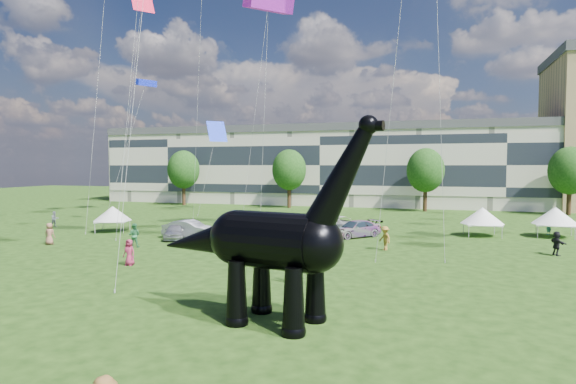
# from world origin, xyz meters

# --- Properties ---
(ground) EXTENTS (220.00, 220.00, 0.00)m
(ground) POSITION_xyz_m (0.00, 0.00, 0.00)
(ground) COLOR #16330C
(ground) RESTS_ON ground
(terrace_row) EXTENTS (78.00, 11.00, 12.00)m
(terrace_row) POSITION_xyz_m (-8.00, 62.00, 6.00)
(terrace_row) COLOR beige
(terrace_row) RESTS_ON ground
(tree_far_left) EXTENTS (5.20, 5.20, 9.44)m
(tree_far_left) POSITION_xyz_m (-30.00, 53.00, 6.29)
(tree_far_left) COLOR #382314
(tree_far_left) RESTS_ON ground
(tree_mid_left) EXTENTS (5.20, 5.20, 9.44)m
(tree_mid_left) POSITION_xyz_m (-12.00, 53.00, 6.29)
(tree_mid_left) COLOR #382314
(tree_mid_left) RESTS_ON ground
(tree_mid_right) EXTENTS (5.20, 5.20, 9.44)m
(tree_mid_right) POSITION_xyz_m (8.00, 53.00, 6.29)
(tree_mid_right) COLOR #382314
(tree_mid_right) RESTS_ON ground
(tree_far_right) EXTENTS (5.20, 5.20, 9.44)m
(tree_far_right) POSITION_xyz_m (26.00, 53.00, 6.29)
(tree_far_right) COLOR #382314
(tree_far_right) RESTS_ON ground
(dinosaur_sculpture) EXTENTS (10.56, 3.87, 8.61)m
(dinosaur_sculpture) POSITION_xyz_m (2.51, 1.32, 3.25)
(dinosaur_sculpture) COLOR black
(dinosaur_sculpture) RESTS_ON ground
(car_silver) EXTENTS (2.90, 4.35, 1.38)m
(car_silver) POSITION_xyz_m (-12.54, 20.05, 0.69)
(car_silver) COLOR #B7B7BC
(car_silver) RESTS_ON ground
(car_grey) EXTENTS (4.96, 1.95, 1.61)m
(car_grey) POSITION_xyz_m (-11.57, 20.87, 0.80)
(car_grey) COLOR gray
(car_grey) RESTS_ON ground
(car_white) EXTENTS (5.97, 4.82, 1.51)m
(car_white) POSITION_xyz_m (0.48, 28.83, 0.76)
(car_white) COLOR silver
(car_white) RESTS_ON ground
(car_dark) EXTENTS (4.97, 5.22, 1.49)m
(car_dark) POSITION_xyz_m (2.38, 25.70, 0.75)
(car_dark) COLOR #595960
(car_dark) RESTS_ON ground
(gazebo_near) EXTENTS (4.17, 4.17, 2.64)m
(gazebo_near) POSITION_xyz_m (13.40, 29.82, 1.85)
(gazebo_near) COLOR white
(gazebo_near) RESTS_ON ground
(gazebo_far) EXTENTS (4.40, 4.40, 2.72)m
(gazebo_far) POSITION_xyz_m (19.64, 31.07, 1.91)
(gazebo_far) COLOR white
(gazebo_far) RESTS_ON ground
(gazebo_left) EXTENTS (4.66, 4.66, 2.49)m
(gazebo_left) POSITION_xyz_m (-20.86, 22.53, 1.75)
(gazebo_left) COLOR silver
(gazebo_left) RESTS_ON ground
(visitors) EXTENTS (49.33, 41.50, 1.89)m
(visitors) POSITION_xyz_m (-2.59, 15.90, 0.87)
(visitors) COLOR #992649
(visitors) RESTS_ON ground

